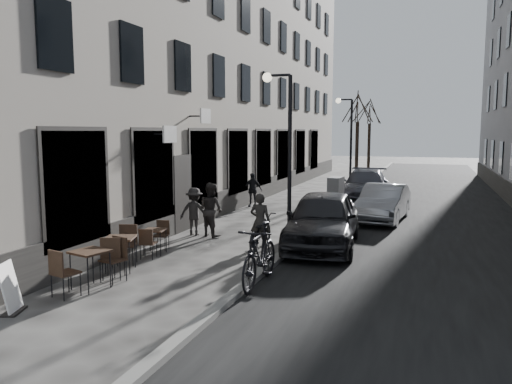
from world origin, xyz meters
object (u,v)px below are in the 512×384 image
Objects in this scene: streetlamp_far at (348,135)px; tree_far at (370,112)px; bistro_set_c at (155,239)px; pedestrian_near at (211,210)px; car_near at (323,219)px; sign_board at (11,292)px; pedestrian_far at (252,190)px; tree_near at (358,109)px; car_far at (365,186)px; bistro_set_a at (90,266)px; bicycle at (260,232)px; utility_cabinet at (336,193)px; pedestrian_mid at (194,211)px; moped at (260,255)px; bistro_set_b at (120,250)px; streetlamp_near at (284,139)px; car_mid at (383,203)px.

streetlamp_far is 0.89× the size of tree_far.
bistro_set_c is 0.83× the size of pedestrian_near.
car_near is at bearing -86.99° from tree_far.
pedestrian_far is (-0.14, 13.93, 0.37)m from sign_board.
bistro_set_c is 0.95× the size of pedestrian_far.
tree_near is 6.22m from car_far.
bistro_set_a is 5.19m from bicycle.
car_near is 10.23m from car_far.
streetlamp_far is 12.22m from car_near.
sign_board is (-0.24, -4.83, -0.04)m from bistro_set_c.
car_far is (1.65, 11.08, 0.26)m from bicycle.
utility_cabinet is 3.72m from pedestrian_far.
sign_board is 0.62× the size of pedestrian_mid.
tree_near is 19.42m from moped.
pedestrian_far is at bearing -70.27° from bicycle.
sign_board is (-0.31, -3.08, -0.12)m from bistro_set_b.
pedestrian_mid reaches higher than moped.
pedestrian_far is (-0.87, 6.43, -0.11)m from pedestrian_near.
tree_near reaches higher than pedestrian_near.
bicycle is (-0.55, -15.79, -4.16)m from tree_near.
car_far reaches higher than bistro_set_b.
streetlamp_near is at bearing -99.17° from car_far.
car_mid is (1.30, 5.02, -0.14)m from car_near.
streetlamp_far is at bearing 95.78° from bistro_set_a.
car_mid is at bearing 64.08° from streetlamp_near.
bistro_set_a is 3.66m from moped.
utility_cabinet is at bearing 90.88° from moped.
pedestrian_far is at bearing -145.65° from car_far.
car_far is at bearing -99.93° from bicycle.
bistro_set_a is 1.15× the size of pedestrian_far.
streetlamp_near is 3.96m from pedestrian_mid.
streetlamp_far is 17.86m from bistro_set_a.
pedestrian_mid is (0.14, 7.50, 0.39)m from sign_board.
bicycle reaches higher than bistro_set_b.
streetlamp_near is 2.90× the size of bistro_set_a.
bistro_set_b is at bearing -100.33° from utility_cabinet.
tree_far is at bearing 90.42° from moped.
utility_cabinet is at bearing -89.17° from tree_far.
bistro_set_b is 5.84m from car_near.
pedestrian_mid is (-0.10, 2.67, 0.35)m from bistro_set_c.
tree_near reaches higher than utility_cabinet.
bistro_set_a is 0.92× the size of bicycle.
bicycle is 0.45× the size of car_mid.
tree_far is 23.87m from bistro_set_c.
bistro_set_a is at bearing -88.65° from pedestrian_far.
pedestrian_mid is at bearing -110.88° from utility_cabinet.
pedestrian_near is 5.41m from moped.
bistro_set_a reaches higher than sign_board.
streetlamp_near is at bearing -90.28° from tree_near.
pedestrian_near reaches higher than pedestrian_far.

